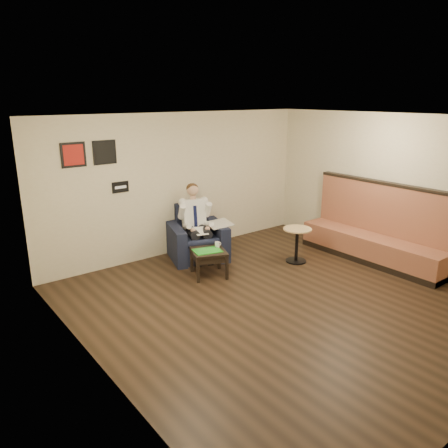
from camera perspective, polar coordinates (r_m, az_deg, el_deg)
ground at (r=7.05m, az=8.04°, el=-9.85°), size 6.00×6.00×0.00m
wall_back at (r=8.83m, az=-5.70°, el=5.25°), size 6.00×0.02×2.80m
wall_left at (r=4.93m, az=-16.48°, el=-4.52°), size 0.02×6.00×2.80m
wall_right at (r=8.92m, az=22.02°, el=4.24°), size 0.02×6.00×2.80m
ceiling at (r=6.33m, az=9.07°, el=13.49°), size 6.00×6.00×0.02m
seating_sign at (r=8.19m, az=-13.38°, el=4.71°), size 0.32×0.02×0.20m
art_print_left at (r=7.80m, az=-19.08°, el=8.53°), size 0.42×0.03×0.42m
art_print_right at (r=7.99m, az=-15.33°, el=9.02°), size 0.42×0.03×0.42m
armchair at (r=8.58m, az=-3.55°, el=-1.20°), size 1.33×1.33×1.01m
seated_man at (r=8.40m, az=-3.33°, el=-0.24°), size 0.94×1.15×1.39m
lap_papers at (r=8.32m, az=-3.11°, el=-0.92°), size 0.31×0.38×0.01m
newspaper at (r=8.54m, az=-0.63°, el=0.04°), size 0.57×0.65×0.01m
side_table at (r=7.81m, az=-1.99°, el=-5.10°), size 0.76×0.76×0.47m
green_folder at (r=7.70m, az=-2.20°, el=-3.50°), size 0.54×0.44×0.01m
coffee_mug at (r=7.87m, az=-0.89°, el=-2.70°), size 0.11×0.11×0.10m
smartphone at (r=7.89m, az=-1.93°, el=-3.00°), size 0.16×0.14×0.01m
banquette at (r=8.84m, az=19.01°, el=0.08°), size 0.70×2.93×1.50m
cafe_table at (r=8.52m, az=9.47°, el=-2.73°), size 0.59×0.59×0.67m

